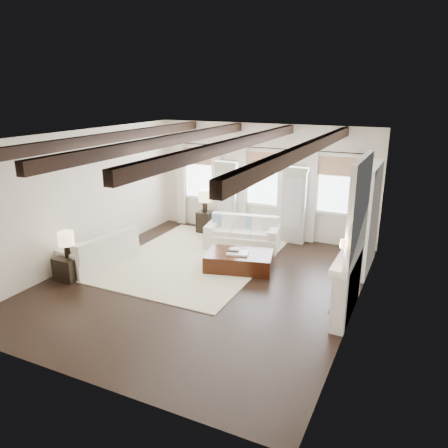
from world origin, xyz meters
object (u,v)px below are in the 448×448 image
at_px(side_table_front, 69,268).
at_px(side_table_back, 205,222).
at_px(sofa_back, 243,235).
at_px(sofa_left, 101,253).
at_px(ottoman, 239,261).

distance_m(side_table_front, side_table_back, 4.44).
distance_m(sofa_back, sofa_left, 3.73).
xyz_separation_m(sofa_left, side_table_back, (1.08, 3.36, -0.01)).
xyz_separation_m(sofa_back, side_table_front, (-2.71, -3.60, -0.08)).
bearing_deg(sofa_back, sofa_left, -133.85).
height_order(sofa_left, side_table_front, sofa_left).
relative_size(sofa_left, side_table_back, 3.16).
bearing_deg(ottoman, side_table_back, 119.49).
xyz_separation_m(sofa_back, ottoman, (0.52, -1.46, -0.14)).
bearing_deg(side_table_back, sofa_left, -107.86).
bearing_deg(ottoman, sofa_left, -172.55).
height_order(sofa_back, sofa_left, sofa_back).
xyz_separation_m(sofa_left, side_table_front, (-0.12, -0.92, -0.07)).
bearing_deg(side_table_front, sofa_left, 82.23).
bearing_deg(side_table_back, sofa_back, -23.95).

